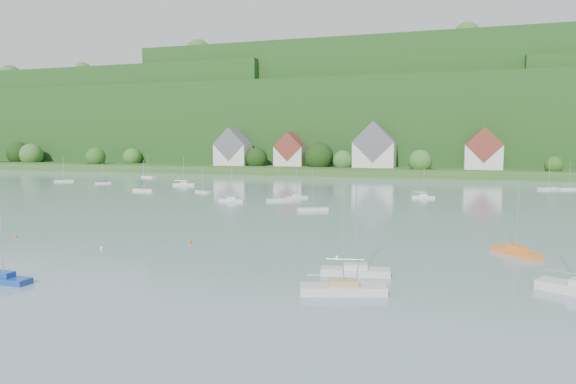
% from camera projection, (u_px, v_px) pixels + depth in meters
% --- Properties ---
extents(far_shore_strip, '(600.00, 60.00, 3.00)m').
position_uv_depth(far_shore_strip, '(366.00, 169.00, 213.80)').
color(far_shore_strip, '#254C1C').
rests_on(far_shore_strip, ground).
extents(forested_ridge, '(620.00, 181.22, 69.89)m').
position_uv_depth(forested_ridge, '(386.00, 123.00, 276.69)').
color(forested_ridge, '#183C13').
rests_on(forested_ridge, ground).
extents(village_building_0, '(14.00, 10.40, 16.00)m').
position_uv_depth(village_building_0, '(233.00, 150.00, 216.86)').
color(village_building_0, silver).
rests_on(village_building_0, far_shore_strip).
extents(village_building_1, '(12.00, 9.36, 14.00)m').
position_uv_depth(village_building_1, '(290.00, 152.00, 211.46)').
color(village_building_1, silver).
rests_on(village_building_1, far_shore_strip).
extents(village_building_2, '(16.00, 11.44, 18.00)m').
position_uv_depth(village_building_2, '(375.00, 149.00, 200.04)').
color(village_building_2, silver).
rests_on(village_building_2, far_shore_strip).
extents(village_building_3, '(13.00, 10.40, 15.50)m').
position_uv_depth(village_building_3, '(483.00, 152.00, 186.42)').
color(village_building_3, silver).
rests_on(village_building_3, far_shore_strip).
extents(near_sailboat_1, '(5.73, 1.82, 7.65)m').
position_uv_depth(near_sailboat_1, '(4.00, 278.00, 48.07)').
color(near_sailboat_1, '#163F97').
rests_on(near_sailboat_1, ground).
extents(near_sailboat_2, '(7.82, 4.14, 10.16)m').
position_uv_depth(near_sailboat_2, '(343.00, 288.00, 44.58)').
color(near_sailboat_2, silver).
rests_on(near_sailboat_2, ground).
extents(near_sailboat_3, '(7.08, 3.04, 9.25)m').
position_uv_depth(near_sailboat_3, '(355.00, 270.00, 50.75)').
color(near_sailboat_3, silver).
rests_on(near_sailboat_3, ground).
extents(near_sailboat_5, '(5.54, 5.71, 8.40)m').
position_uv_depth(near_sailboat_5, '(516.00, 251.00, 59.79)').
color(near_sailboat_5, orange).
rests_on(near_sailboat_5, ground).
extents(mooring_buoy_0, '(0.39, 0.39, 0.39)m').
position_uv_depth(mooring_buoy_0, '(16.00, 237.00, 70.76)').
color(mooring_buoy_0, orange).
rests_on(mooring_buoy_0, ground).
extents(mooring_buoy_1, '(0.45, 0.45, 0.45)m').
position_uv_depth(mooring_buoy_1, '(102.00, 249.00, 62.90)').
color(mooring_buoy_1, silver).
rests_on(mooring_buoy_1, ground).
extents(mooring_buoy_3, '(0.50, 0.50, 0.50)m').
position_uv_depth(mooring_buoy_3, '(190.00, 243.00, 66.58)').
color(mooring_buoy_3, orange).
rests_on(mooring_buoy_3, ground).
extents(mooring_buoy_4, '(0.42, 0.42, 0.42)m').
position_uv_depth(mooring_buoy_4, '(337.00, 258.00, 58.08)').
color(mooring_buoy_4, silver).
rests_on(mooring_buoy_4, ground).
extents(far_sailboat_cluster, '(196.93, 71.49, 8.71)m').
position_uv_depth(far_sailboat_cluster, '(347.00, 190.00, 133.70)').
color(far_sailboat_cluster, silver).
rests_on(far_sailboat_cluster, ground).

